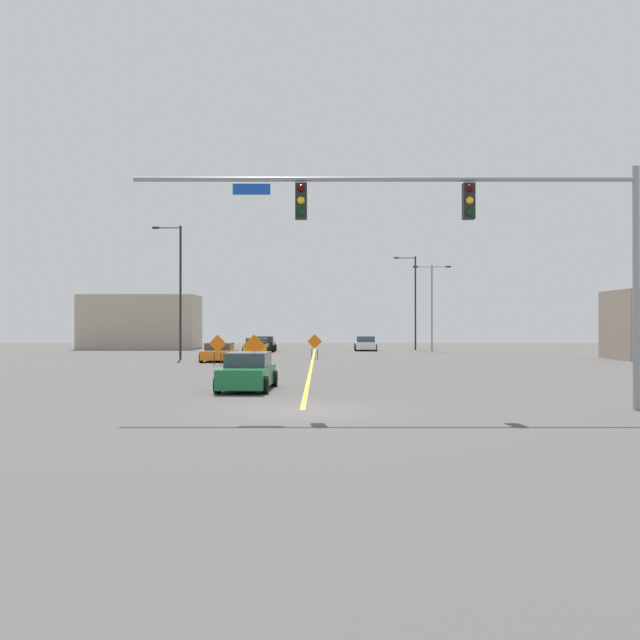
{
  "coord_description": "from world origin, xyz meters",
  "views": [
    {
      "loc": [
        0.51,
        -20.68,
        2.51
      ],
      "look_at": [
        0.36,
        34.91,
        2.82
      ],
      "focal_mm": 39.89,
      "sensor_mm": 36.0,
      "label": 1
    }
  ],
  "objects_px": {
    "car_green_mid": "(250,372)",
    "car_white_distant": "(367,344)",
    "construction_sign_right_lane": "(256,348)",
    "car_black_far": "(267,344)",
    "traffic_signal_assembly": "(467,222)",
    "car_yellow_passing": "(259,346)",
    "street_lamp_near_left": "(181,286)",
    "car_orange_approaching": "(221,352)",
    "street_lamp_far_right": "(434,300)",
    "street_lamp_mid_left": "(416,298)",
    "construction_sign_left_shoulder": "(220,346)",
    "construction_sign_right_shoulder": "(317,343)"
  },
  "relations": [
    {
      "from": "street_lamp_far_right",
      "to": "construction_sign_right_shoulder",
      "type": "height_order",
      "value": "street_lamp_far_right"
    },
    {
      "from": "construction_sign_right_lane",
      "to": "car_black_far",
      "type": "distance_m",
      "value": 26.09
    },
    {
      "from": "street_lamp_near_left",
      "to": "car_green_mid",
      "type": "relative_size",
      "value": 2.12
    },
    {
      "from": "street_lamp_near_left",
      "to": "car_green_mid",
      "type": "bearing_deg",
      "value": -72.61
    },
    {
      "from": "street_lamp_far_right",
      "to": "car_orange_approaching",
      "type": "xyz_separation_m",
      "value": [
        -17.03,
        -17.5,
        -4.1
      ]
    },
    {
      "from": "construction_sign_right_lane",
      "to": "construction_sign_left_shoulder",
      "type": "relative_size",
      "value": 1.04
    },
    {
      "from": "street_lamp_near_left",
      "to": "car_orange_approaching",
      "type": "relative_size",
      "value": 2.24
    },
    {
      "from": "construction_sign_left_shoulder",
      "to": "car_black_far",
      "type": "xyz_separation_m",
      "value": [
        1.17,
        21.72,
        -0.56
      ]
    },
    {
      "from": "car_green_mid",
      "to": "traffic_signal_assembly",
      "type": "bearing_deg",
      "value": -42.45
    },
    {
      "from": "construction_sign_right_shoulder",
      "to": "car_yellow_passing",
      "type": "xyz_separation_m",
      "value": [
        -4.93,
        8.07,
        -0.51
      ]
    },
    {
      "from": "car_green_mid",
      "to": "car_white_distant",
      "type": "distance_m",
      "value": 40.49
    },
    {
      "from": "street_lamp_far_right",
      "to": "car_orange_approaching",
      "type": "relative_size",
      "value": 1.87
    },
    {
      "from": "car_green_mid",
      "to": "car_orange_approaching",
      "type": "bearing_deg",
      "value": 101.05
    },
    {
      "from": "traffic_signal_assembly",
      "to": "construction_sign_left_shoulder",
      "type": "height_order",
      "value": "traffic_signal_assembly"
    },
    {
      "from": "street_lamp_near_left",
      "to": "construction_sign_right_lane",
      "type": "relative_size",
      "value": 4.87
    },
    {
      "from": "car_black_far",
      "to": "car_white_distant",
      "type": "relative_size",
      "value": 0.94
    },
    {
      "from": "street_lamp_near_left",
      "to": "car_green_mid",
      "type": "height_order",
      "value": "street_lamp_near_left"
    },
    {
      "from": "car_green_mid",
      "to": "construction_sign_right_lane",
      "type": "bearing_deg",
      "value": 94.06
    },
    {
      "from": "construction_sign_left_shoulder",
      "to": "car_black_far",
      "type": "bearing_deg",
      "value": 86.92
    },
    {
      "from": "car_black_far",
      "to": "car_white_distant",
      "type": "height_order",
      "value": "car_black_far"
    },
    {
      "from": "street_lamp_far_right",
      "to": "construction_sign_right_lane",
      "type": "relative_size",
      "value": 4.06
    },
    {
      "from": "street_lamp_mid_left",
      "to": "car_orange_approaching",
      "type": "height_order",
      "value": "street_lamp_mid_left"
    },
    {
      "from": "traffic_signal_assembly",
      "to": "construction_sign_right_lane",
      "type": "xyz_separation_m",
      "value": [
        -7.8,
        17.79,
        -4.26
      ]
    },
    {
      "from": "street_lamp_mid_left",
      "to": "car_orange_approaching",
      "type": "relative_size",
      "value": 2.14
    },
    {
      "from": "car_green_mid",
      "to": "car_black_far",
      "type": "bearing_deg",
      "value": 93.43
    },
    {
      "from": "construction_sign_left_shoulder",
      "to": "car_white_distant",
      "type": "xyz_separation_m",
      "value": [
        10.46,
        24.16,
        -0.56
      ]
    },
    {
      "from": "car_green_mid",
      "to": "car_yellow_passing",
      "type": "xyz_separation_m",
      "value": [
        -2.56,
        32.46,
        -0.05
      ]
    },
    {
      "from": "traffic_signal_assembly",
      "to": "construction_sign_right_shoulder",
      "type": "distance_m",
      "value": 31.44
    },
    {
      "from": "street_lamp_mid_left",
      "to": "street_lamp_near_left",
      "type": "distance_m",
      "value": 26.32
    },
    {
      "from": "car_black_far",
      "to": "car_yellow_passing",
      "type": "height_order",
      "value": "car_black_far"
    },
    {
      "from": "traffic_signal_assembly",
      "to": "street_lamp_near_left",
      "type": "xyz_separation_m",
      "value": [
        -14.26,
        29.62,
        -0.29
      ]
    },
    {
      "from": "traffic_signal_assembly",
      "to": "street_lamp_far_right",
      "type": "distance_m",
      "value": 44.82
    },
    {
      "from": "street_lamp_near_left",
      "to": "car_black_far",
      "type": "relative_size",
      "value": 2.25
    },
    {
      "from": "street_lamp_far_right",
      "to": "construction_sign_left_shoulder",
      "type": "bearing_deg",
      "value": -126.41
    },
    {
      "from": "street_lamp_mid_left",
      "to": "street_lamp_near_left",
      "type": "relative_size",
      "value": 0.95
    },
    {
      "from": "car_orange_approaching",
      "to": "car_black_far",
      "type": "bearing_deg",
      "value": 84.07
    },
    {
      "from": "car_black_far",
      "to": "car_white_distant",
      "type": "bearing_deg",
      "value": 14.73
    },
    {
      "from": "car_white_distant",
      "to": "car_yellow_passing",
      "type": "height_order",
      "value": "car_white_distant"
    },
    {
      "from": "construction_sign_right_shoulder",
      "to": "car_black_far",
      "type": "bearing_deg",
      "value": 109.51
    },
    {
      "from": "car_orange_approaching",
      "to": "car_white_distant",
      "type": "xyz_separation_m",
      "value": [
        11.05,
        19.37,
        0.05
      ]
    },
    {
      "from": "car_white_distant",
      "to": "car_yellow_passing",
      "type": "xyz_separation_m",
      "value": [
        -9.61,
        -7.41,
        -0.02
      ]
    },
    {
      "from": "traffic_signal_assembly",
      "to": "construction_sign_right_lane",
      "type": "distance_m",
      "value": 19.88
    },
    {
      "from": "construction_sign_right_shoulder",
      "to": "construction_sign_left_shoulder",
      "type": "distance_m",
      "value": 10.44
    },
    {
      "from": "street_lamp_mid_left",
      "to": "car_orange_approaching",
      "type": "distance_m",
      "value": 26.53
    },
    {
      "from": "construction_sign_left_shoulder",
      "to": "car_yellow_passing",
      "type": "height_order",
      "value": "construction_sign_left_shoulder"
    },
    {
      "from": "construction_sign_right_shoulder",
      "to": "car_black_far",
      "type": "height_order",
      "value": "construction_sign_right_shoulder"
    },
    {
      "from": "street_lamp_far_right",
      "to": "car_black_far",
      "type": "relative_size",
      "value": 1.88
    },
    {
      "from": "construction_sign_right_shoulder",
      "to": "car_green_mid",
      "type": "relative_size",
      "value": 0.4
    },
    {
      "from": "street_lamp_far_right",
      "to": "car_white_distant",
      "type": "height_order",
      "value": "street_lamp_far_right"
    },
    {
      "from": "street_lamp_mid_left",
      "to": "car_black_far",
      "type": "distance_m",
      "value": 15.22
    }
  ]
}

